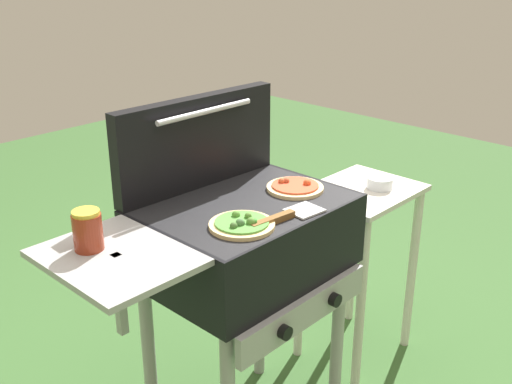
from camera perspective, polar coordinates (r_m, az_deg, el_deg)
The scene contains 8 objects.
grill at distance 1.97m, azimuth -1.19°, elevation -4.96°, with size 0.96×0.53×0.90m.
grill_lid_open at distance 2.02m, azimuth -5.43°, elevation 4.65°, with size 0.63×0.09×0.30m.
pizza_veggie at distance 1.75m, azimuth -1.30°, elevation -2.97°, with size 0.19×0.19×0.04m.
pizza_pepperoni at distance 2.02m, azimuth 3.62°, elevation 0.47°, with size 0.19×0.19×0.03m.
sauce_jar at distance 1.67m, azimuth -15.30°, elevation -3.44°, with size 0.08×0.08×0.11m.
spatula at distance 1.81m, azimuth 2.79°, elevation -2.24°, with size 0.26×0.10×0.02m.
prep_table at distance 2.54m, azimuth 9.51°, elevation -4.21°, with size 0.44×0.36×0.76m.
topping_bowl_near at distance 2.46m, azimuth 11.38°, elevation 0.80°, with size 0.10×0.10×0.04m.
Camera 1 is at (-1.26, -1.24, 1.65)m, focal length 43.28 mm.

